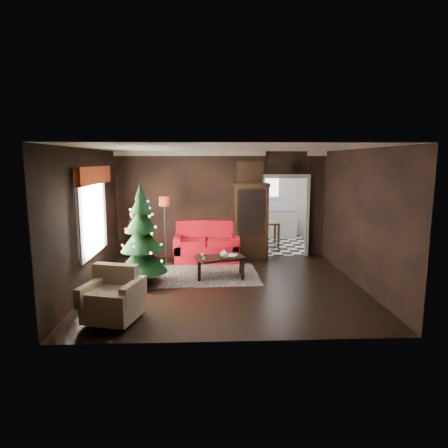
{
  "coord_description": "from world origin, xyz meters",
  "views": [
    {
      "loc": [
        -0.36,
        -7.7,
        2.56
      ],
      "look_at": [
        0.0,
        0.9,
        1.15
      ],
      "focal_mm": 31.1,
      "sensor_mm": 36.0,
      "label": 1
    }
  ],
  "objects_px": {
    "curio_cabinet": "(250,223)",
    "armchair": "(112,294)",
    "wall_clock": "(296,168)",
    "loveseat": "(207,242)",
    "teapot": "(224,255)",
    "coffee_table": "(221,267)",
    "christmas_tree": "(142,235)",
    "kitchen_table": "(266,234)",
    "floor_lamp": "(165,231)"
  },
  "relations": [
    {
      "from": "teapot",
      "to": "wall_clock",
      "type": "distance_m",
      "value": 3.37
    },
    {
      "from": "christmas_tree",
      "to": "wall_clock",
      "type": "xyz_separation_m",
      "value": [
        3.67,
        2.28,
        1.33
      ]
    },
    {
      "from": "loveseat",
      "to": "curio_cabinet",
      "type": "xyz_separation_m",
      "value": [
        1.15,
        0.22,
        0.45
      ]
    },
    {
      "from": "christmas_tree",
      "to": "teapot",
      "type": "bearing_deg",
      "value": 7.98
    },
    {
      "from": "curio_cabinet",
      "to": "christmas_tree",
      "type": "distance_m",
      "value": 3.25
    },
    {
      "from": "loveseat",
      "to": "wall_clock",
      "type": "xyz_separation_m",
      "value": [
        2.35,
        0.4,
        1.88
      ]
    },
    {
      "from": "armchair",
      "to": "coffee_table",
      "type": "height_order",
      "value": "armchair"
    },
    {
      "from": "armchair",
      "to": "coffee_table",
      "type": "bearing_deg",
      "value": 67.19
    },
    {
      "from": "curio_cabinet",
      "to": "kitchen_table",
      "type": "xyz_separation_m",
      "value": [
        0.65,
        1.43,
        -0.57
      ]
    },
    {
      "from": "curio_cabinet",
      "to": "teapot",
      "type": "xyz_separation_m",
      "value": [
        -0.77,
        -1.86,
        -0.39
      ]
    },
    {
      "from": "curio_cabinet",
      "to": "teapot",
      "type": "height_order",
      "value": "curio_cabinet"
    },
    {
      "from": "christmas_tree",
      "to": "kitchen_table",
      "type": "xyz_separation_m",
      "value": [
        3.12,
        3.53,
        -0.68
      ]
    },
    {
      "from": "teapot",
      "to": "wall_clock",
      "type": "xyz_separation_m",
      "value": [
        1.97,
        2.04,
        1.82
      ]
    },
    {
      "from": "christmas_tree",
      "to": "teapot",
      "type": "xyz_separation_m",
      "value": [
        1.7,
        0.24,
        -0.49
      ]
    },
    {
      "from": "armchair",
      "to": "teapot",
      "type": "bearing_deg",
      "value": 63.77
    },
    {
      "from": "teapot",
      "to": "curio_cabinet",
      "type": "bearing_deg",
      "value": 67.4
    },
    {
      "from": "loveseat",
      "to": "kitchen_table",
      "type": "bearing_deg",
      "value": 42.51
    },
    {
      "from": "teapot",
      "to": "kitchen_table",
      "type": "xyz_separation_m",
      "value": [
        1.42,
        3.29,
        -0.19
      ]
    },
    {
      "from": "christmas_tree",
      "to": "kitchen_table",
      "type": "bearing_deg",
      "value": 48.47
    },
    {
      "from": "loveseat",
      "to": "teapot",
      "type": "distance_m",
      "value": 1.68
    },
    {
      "from": "armchair",
      "to": "wall_clock",
      "type": "xyz_separation_m",
      "value": [
        3.85,
        4.16,
        1.92
      ]
    },
    {
      "from": "armchair",
      "to": "wall_clock",
      "type": "relative_size",
      "value": 2.55
    },
    {
      "from": "curio_cabinet",
      "to": "wall_clock",
      "type": "height_order",
      "value": "wall_clock"
    },
    {
      "from": "teapot",
      "to": "wall_clock",
      "type": "relative_size",
      "value": 0.62
    },
    {
      "from": "armchair",
      "to": "coffee_table",
      "type": "relative_size",
      "value": 0.8
    },
    {
      "from": "christmas_tree",
      "to": "loveseat",
      "type": "bearing_deg",
      "value": 54.8
    },
    {
      "from": "coffee_table",
      "to": "teapot",
      "type": "bearing_deg",
      "value": -70.78
    },
    {
      "from": "coffee_table",
      "to": "christmas_tree",
      "type": "bearing_deg",
      "value": -165.33
    },
    {
      "from": "kitchen_table",
      "to": "curio_cabinet",
      "type": "bearing_deg",
      "value": -114.44
    },
    {
      "from": "loveseat",
      "to": "teapot",
      "type": "relative_size",
      "value": 8.54
    },
    {
      "from": "christmas_tree",
      "to": "armchair",
      "type": "height_order",
      "value": "christmas_tree"
    },
    {
      "from": "curio_cabinet",
      "to": "armchair",
      "type": "height_order",
      "value": "curio_cabinet"
    },
    {
      "from": "floor_lamp",
      "to": "coffee_table",
      "type": "bearing_deg",
      "value": -43.03
    },
    {
      "from": "coffee_table",
      "to": "teapot",
      "type": "height_order",
      "value": "teapot"
    },
    {
      "from": "christmas_tree",
      "to": "wall_clock",
      "type": "distance_m",
      "value": 4.52
    },
    {
      "from": "christmas_tree",
      "to": "armchair",
      "type": "xyz_separation_m",
      "value": [
        -0.17,
        -1.88,
        -0.59
      ]
    },
    {
      "from": "loveseat",
      "to": "christmas_tree",
      "type": "distance_m",
      "value": 2.36
    },
    {
      "from": "loveseat",
      "to": "armchair",
      "type": "distance_m",
      "value": 4.05
    },
    {
      "from": "wall_clock",
      "to": "armchair",
      "type": "bearing_deg",
      "value": -132.75
    },
    {
      "from": "loveseat",
      "to": "floor_lamp",
      "type": "bearing_deg",
      "value": -169.1
    },
    {
      "from": "armchair",
      "to": "teapot",
      "type": "height_order",
      "value": "armchair"
    },
    {
      "from": "curio_cabinet",
      "to": "wall_clock",
      "type": "distance_m",
      "value": 1.88
    },
    {
      "from": "loveseat",
      "to": "coffee_table",
      "type": "height_order",
      "value": "loveseat"
    },
    {
      "from": "coffee_table",
      "to": "wall_clock",
      "type": "relative_size",
      "value": 3.18
    },
    {
      "from": "wall_clock",
      "to": "teapot",
      "type": "bearing_deg",
      "value": -134.07
    },
    {
      "from": "floor_lamp",
      "to": "kitchen_table",
      "type": "bearing_deg",
      "value": 33.15
    },
    {
      "from": "loveseat",
      "to": "teapot",
      "type": "bearing_deg",
      "value": -77.07
    },
    {
      "from": "wall_clock",
      "to": "curio_cabinet",
      "type": "bearing_deg",
      "value": -171.47
    },
    {
      "from": "floor_lamp",
      "to": "teapot",
      "type": "height_order",
      "value": "floor_lamp"
    },
    {
      "from": "curio_cabinet",
      "to": "armchair",
      "type": "relative_size",
      "value": 2.33
    }
  ]
}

